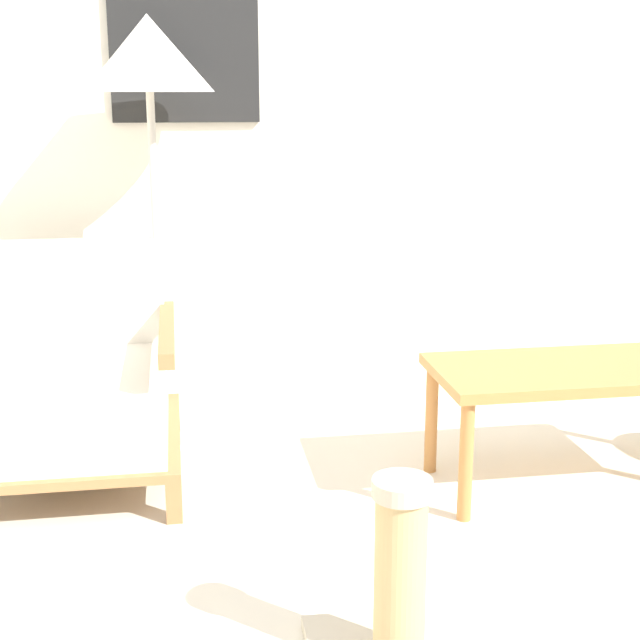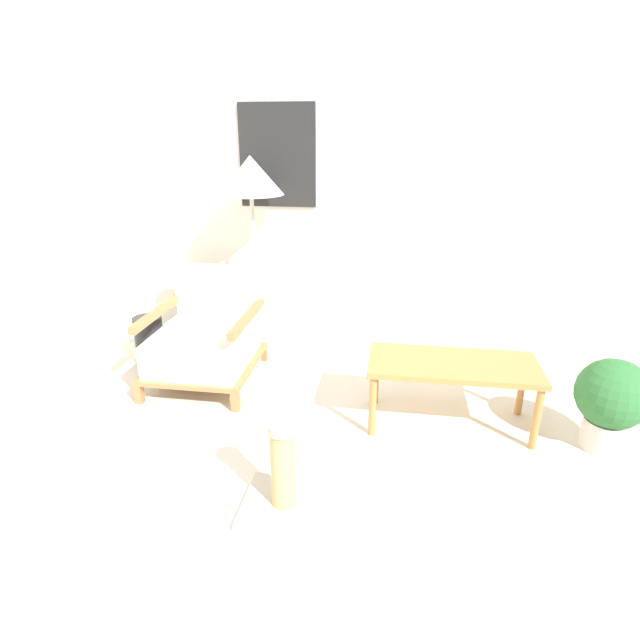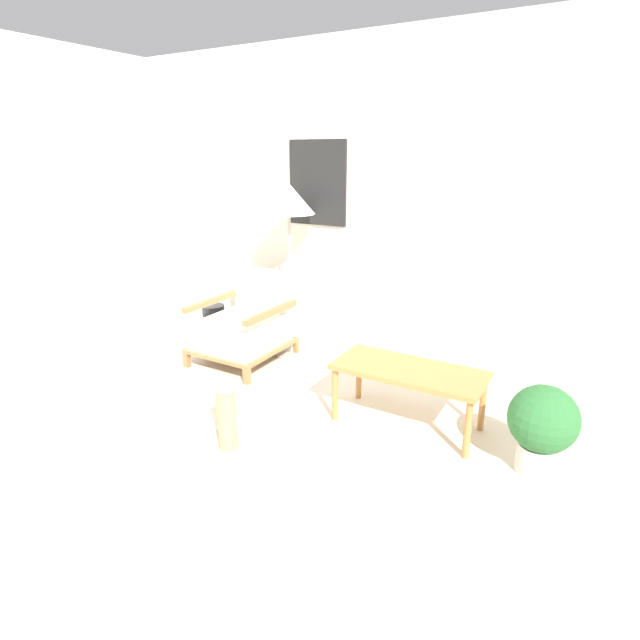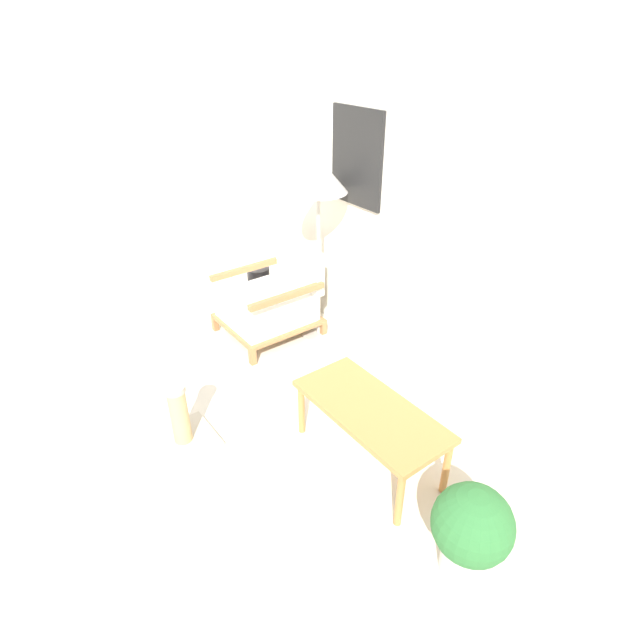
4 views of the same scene
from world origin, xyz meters
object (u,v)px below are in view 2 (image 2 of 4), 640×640
armchair (206,340)px  coffee_table (453,370)px  floor_lamp (251,185)px  scratching_post (283,481)px  vase (150,340)px  potted_plant (611,399)px

armchair → coffee_table: size_ratio=0.78×
floor_lamp → scratching_post: size_ratio=3.32×
armchair → vase: bearing=159.8°
coffee_table → vase: (-2.24, 0.54, -0.18)m
coffee_table → scratching_post: size_ratio=2.14×
floor_lamp → coffee_table: 1.83m
vase → potted_plant: potted_plant is taller
vase → scratching_post: size_ratio=0.81×
armchair → scratching_post: size_ratio=1.66×
floor_lamp → vase: floor_lamp is taller
coffee_table → scratching_post: scratching_post is taller
vase → potted_plant: bearing=-12.0°
armchair → scratching_post: (0.85, -1.23, -0.16)m
floor_lamp → potted_plant: floor_lamp is taller
coffee_table → scratching_post: 1.24m
floor_lamp → vase: bearing=-173.0°
floor_lamp → scratching_post: bearing=-70.5°
scratching_post → potted_plant: bearing=24.1°
scratching_post → coffee_table: bearing=46.1°
floor_lamp → vase: 1.45m
armchair → potted_plant: 2.60m
coffee_table → potted_plant: size_ratio=1.83×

